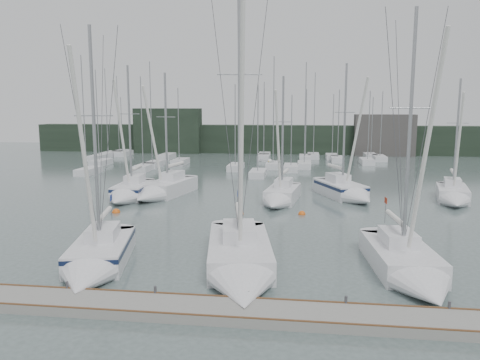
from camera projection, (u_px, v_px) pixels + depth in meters
name	position (u px, v px, depth m)	size (l,w,h in m)	color
ground	(218.00, 271.00, 23.78)	(160.00, 160.00, 0.00)	#4B5C59
dock	(196.00, 309.00, 18.85)	(24.00, 2.00, 0.40)	slate
far_treeline	(279.00, 139.00, 84.11)	(90.00, 4.00, 5.00)	black
far_building_left	(168.00, 131.00, 84.51)	(12.00, 3.00, 8.00)	black
far_building_right	(384.00, 135.00, 79.66)	(10.00, 3.00, 7.00)	#403D3B
mast_forest	(232.00, 160.00, 69.76)	(45.88, 27.81, 14.90)	silver
sailboat_near_left	(95.00, 261.00, 23.67)	(4.58, 9.13, 13.25)	silver
sailboat_near_center	(241.00, 266.00, 22.85)	(4.90, 11.35, 16.81)	silver
sailboat_near_right	(411.00, 270.00, 22.38)	(3.60, 9.42, 13.95)	silver
sailboat_mid_a	(129.00, 193.00, 41.94)	(3.01, 8.04, 12.75)	silver
sailboat_mid_b	(161.00, 191.00, 43.11)	(4.58, 9.43, 12.25)	silver
sailboat_mid_c	(280.00, 197.00, 40.12)	(3.45, 7.90, 11.61)	silver
sailboat_mid_d	(348.00, 192.00, 42.28)	(5.75, 8.67, 13.04)	silver
sailboat_mid_e	(454.00, 197.00, 40.58)	(4.08, 8.03, 11.48)	silver
buoy_a	(240.00, 214.00, 36.46)	(0.59, 0.59, 0.59)	#D65713
buoy_b	(302.00, 214.00, 36.33)	(0.57, 0.57, 0.57)	#D65713
buoy_c	(116.00, 213.00, 36.97)	(0.64, 0.64, 0.64)	#D65713
seagull	(270.00, 161.00, 21.95)	(0.95, 0.45, 0.19)	silver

